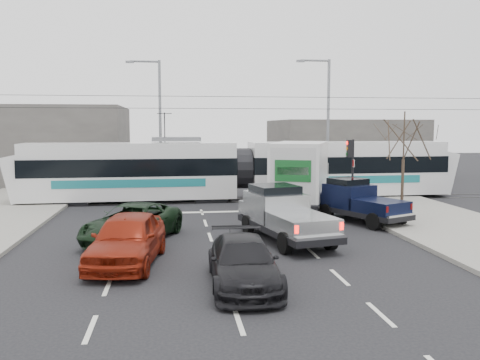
{
  "coord_description": "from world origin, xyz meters",
  "views": [
    {
      "loc": [
        -3.14,
        -20.11,
        4.45
      ],
      "look_at": [
        0.14,
        4.72,
        1.8
      ],
      "focal_mm": 38.0,
      "sensor_mm": 36.0,
      "label": 1
    }
  ],
  "objects": [
    {
      "name": "street_lamp_near",
      "position": [
        7.31,
        14.0,
        5.11
      ],
      "size": [
        2.38,
        0.25,
        9.0
      ],
      "color": "slate",
      "rests_on": "ground"
    },
    {
      "name": "street_lamp_far",
      "position": [
        -4.19,
        16.0,
        5.11
      ],
      "size": [
        2.38,
        0.25,
        9.0
      ],
      "color": "slate",
      "rests_on": "ground"
    },
    {
      "name": "silver_pickup",
      "position": [
        1.1,
        -0.74,
        1.03
      ],
      "size": [
        3.14,
        6.01,
        2.08
      ],
      "rotation": [
        0.0,
        0.0,
        0.22
      ],
      "color": "black",
      "rests_on": "ground"
    },
    {
      "name": "box_truck",
      "position": [
        3.65,
        6.25,
        1.79
      ],
      "size": [
        5.0,
        7.66,
        3.63
      ],
      "rotation": [
        0.0,
        0.0,
        -0.38
      ],
      "color": "black",
      "rests_on": "ground"
    },
    {
      "name": "sidewalk_right",
      "position": [
        9.0,
        0.0,
        0.07
      ],
      "size": [
        6.0,
        60.0,
        0.15
      ],
      "primitive_type": "cube",
      "color": "gray",
      "rests_on": "ground"
    },
    {
      "name": "red_car",
      "position": [
        -4.64,
        -3.67,
        0.84
      ],
      "size": [
        2.64,
        5.13,
        1.67
      ],
      "primitive_type": "imported",
      "rotation": [
        0.0,
        0.0,
        -0.14
      ],
      "color": "maroon",
      "rests_on": "ground"
    },
    {
      "name": "catenary",
      "position": [
        0.0,
        10.0,
        3.88
      ],
      "size": [
        60.0,
        0.2,
        7.0
      ],
      "color": "black",
      "rests_on": "ground"
    },
    {
      "name": "bare_tree",
      "position": [
        7.6,
        2.5,
        3.79
      ],
      "size": [
        2.4,
        2.4,
        5.0
      ],
      "color": "#47382B",
      "rests_on": "ground"
    },
    {
      "name": "navy_pickup",
      "position": [
        5.37,
        2.45,
        0.98
      ],
      "size": [
        3.54,
        5.0,
        1.99
      ],
      "rotation": [
        0.0,
        0.0,
        0.43
      ],
      "color": "black",
      "rests_on": "ground"
    },
    {
      "name": "building_left",
      "position": [
        -14.0,
        22.0,
        3.0
      ],
      "size": [
        14.0,
        10.0,
        6.0
      ],
      "primitive_type": "cube",
      "color": "slate",
      "rests_on": "ground"
    },
    {
      "name": "traffic_signal",
      "position": [
        6.47,
        6.5,
        2.74
      ],
      "size": [
        0.44,
        0.44,
        3.6
      ],
      "color": "black",
      "rests_on": "ground"
    },
    {
      "name": "tram",
      "position": [
        0.97,
        10.27,
        1.85
      ],
      "size": [
        25.54,
        3.22,
        5.2
      ],
      "rotation": [
        0.0,
        0.0,
        0.03
      ],
      "color": "silver",
      "rests_on": "ground"
    },
    {
      "name": "ground",
      "position": [
        0.0,
        0.0,
        0.0
      ],
      "size": [
        120.0,
        120.0,
        0.0
      ],
      "primitive_type": "plane",
      "color": "black",
      "rests_on": "ground"
    },
    {
      "name": "green_car",
      "position": [
        -4.73,
        -0.36,
        0.72
      ],
      "size": [
        4.18,
        5.71,
        1.44
      ],
      "primitive_type": "imported",
      "rotation": [
        0.0,
        0.0,
        -0.39
      ],
      "color": "black",
      "rests_on": "ground"
    },
    {
      "name": "rails",
      "position": [
        0.0,
        10.0,
        0.01
      ],
      "size": [
        60.0,
        1.6,
        0.03
      ],
      "primitive_type": "cube",
      "color": "#33302D",
      "rests_on": "ground"
    },
    {
      "name": "building_right",
      "position": [
        12.0,
        24.0,
        2.5
      ],
      "size": [
        12.0,
        10.0,
        5.0
      ],
      "primitive_type": "cube",
      "color": "slate",
      "rests_on": "ground"
    },
    {
      "name": "dark_car",
      "position": [
        -1.23,
        -6.39,
        0.66
      ],
      "size": [
        1.99,
        4.63,
        1.33
      ],
      "primitive_type": "imported",
      "rotation": [
        0.0,
        0.0,
        -0.03
      ],
      "color": "black",
      "rests_on": "ground"
    }
  ]
}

